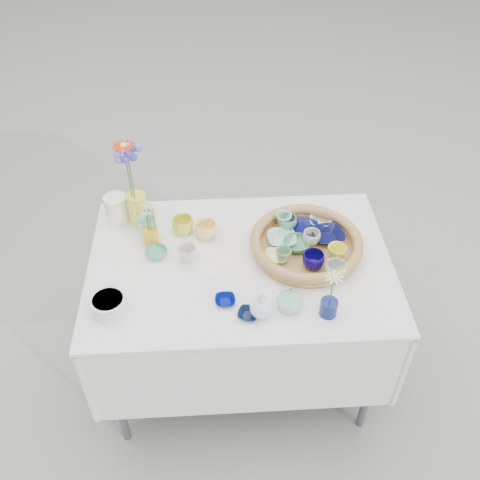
{
  "coord_description": "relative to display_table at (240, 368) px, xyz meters",
  "views": [
    {
      "loc": [
        -0.1,
        -1.58,
        2.33
      ],
      "look_at": [
        0.0,
        0.02,
        0.87
      ],
      "focal_mm": 40.0,
      "sensor_mm": 36.0,
      "label": 1
    }
  ],
  "objects": [
    {
      "name": "hydrangea",
      "position": [
        -0.44,
        0.27,
        1.03
      ],
      "size": [
        0.09,
        0.09,
        0.3
      ],
      "primitive_type": null,
      "rotation": [
        0.0,
        0.0,
        0.03
      ],
      "color": "#3E35AD",
      "rests_on": "tall_vase_yellow"
    },
    {
      "name": "daisy_posy",
      "position": [
        -0.37,
        0.14,
        0.91
      ],
      "size": [
        0.09,
        0.09,
        0.14
      ],
      "primitive_type": null,
      "rotation": [
        0.0,
        0.0,
        -0.2
      ],
      "color": "silver",
      "rests_on": "daisy_cup"
    },
    {
      "name": "loose_ceramic_6",
      "position": [
        0.01,
        -0.29,
        0.77
      ],
      "size": [
        0.1,
        0.1,
        0.02
      ],
      "primitive_type": "imported",
      "rotation": [
        0.0,
        0.0,
        -0.35
      ],
      "color": "black",
      "rests_on": "display_table"
    },
    {
      "name": "bud_vase_cobalt",
      "position": [
        0.31,
        -0.3,
        0.8
      ],
      "size": [
        0.07,
        0.07,
        0.07
      ],
      "primitive_type": "cylinder",
      "rotation": [
        0.0,
        0.0,
        0.09
      ],
      "color": "#0D1752",
      "rests_on": "display_table"
    },
    {
      "name": "tray_ceramic_10",
      "position": [
        0.15,
        -0.01,
        0.79
      ],
      "size": [
        0.11,
        0.11,
        0.02
      ],
      "primitive_type": "imported",
      "rotation": [
        0.0,
        0.0,
        -0.2
      ],
      "color": "#FCFF91",
      "rests_on": "wicker_tray"
    },
    {
      "name": "bud_vase_paleblue",
      "position": [
        0.06,
        -0.29,
        0.83
      ],
      "size": [
        0.11,
        0.11,
        0.13
      ],
      "primitive_type": null,
      "rotation": [
        0.0,
        0.0,
        -0.3
      ],
      "color": "silver",
      "rests_on": "display_table"
    },
    {
      "name": "wicker_tray",
      "position": [
        0.28,
        0.05,
        0.8
      ],
      "size": [
        0.47,
        0.47,
        0.08
      ],
      "primitive_type": null,
      "color": "brown",
      "rests_on": "display_table"
    },
    {
      "name": "loose_ceramic_4",
      "position": [
        -0.07,
        -0.22,
        0.77
      ],
      "size": [
        0.08,
        0.08,
        0.02
      ],
      "primitive_type": "imported",
      "rotation": [
        0.0,
        0.0,
        0.04
      ],
      "color": "#000967",
      "rests_on": "display_table"
    },
    {
      "name": "tray_ceramic_7",
      "position": [
        0.31,
        0.08,
        0.81
      ],
      "size": [
        0.09,
        0.09,
        0.06
      ],
      "primitive_type": "imported",
      "rotation": [
        0.0,
        0.0,
        0.19
      ],
      "color": "beige",
      "rests_on": "wicker_tray"
    },
    {
      "name": "tray_ceramic_0",
      "position": [
        0.29,
        0.16,
        0.8
      ],
      "size": [
        0.15,
        0.15,
        0.03
      ],
      "primitive_type": "imported",
      "rotation": [
        0.0,
        0.0,
        -0.39
      ],
      "color": "#060A43",
      "rests_on": "wicker_tray"
    },
    {
      "name": "tray_ceramic_8",
      "position": [
        0.37,
        0.21,
        0.8
      ],
      "size": [
        0.11,
        0.11,
        0.02
      ],
      "primitive_type": "imported",
      "rotation": [
        0.0,
        0.0,
        -0.14
      ],
      "color": "#9ACCEB",
      "rests_on": "wicker_tray"
    },
    {
      "name": "loose_ceramic_0",
      "position": [
        -0.24,
        0.2,
        0.8
      ],
      "size": [
        0.13,
        0.13,
        0.08
      ],
      "primitive_type": "imported",
      "rotation": [
        0.0,
        0.0,
        -0.41
      ],
      "color": "yellow",
      "rests_on": "display_table"
    },
    {
      "name": "display_table",
      "position": [
        0.0,
        0.0,
        0.0
      ],
      "size": [
        1.26,
        0.86,
        0.77
      ],
      "primitive_type": null,
      "color": "white",
      "rests_on": "ground"
    },
    {
      "name": "loose_ceramic_3",
      "position": [
        -0.22,
        0.03,
        0.8
      ],
      "size": [
        0.08,
        0.08,
        0.07
      ],
      "primitive_type": "imported",
      "rotation": [
        0.0,
        0.0,
        -0.06
      ],
      "color": "beige",
      "rests_on": "display_table"
    },
    {
      "name": "bud_vase_seafoam",
      "position": [
        0.17,
        -0.26,
        0.82
      ],
      "size": [
        0.13,
        0.13,
        0.11
      ],
      "primitive_type": "imported",
      "rotation": [
        0.0,
        0.0,
        0.27
      ],
      "color": "#84CBA7",
      "rests_on": "display_table"
    },
    {
      "name": "fluted_bowl",
      "position": [
        -0.51,
        -0.24,
        0.8
      ],
      "size": [
        0.16,
        0.16,
        0.07
      ],
      "primitive_type": null,
      "rotation": [
        0.0,
        0.0,
        0.21
      ],
      "color": "silver",
      "rests_on": "display_table"
    },
    {
      "name": "white_pitcher",
      "position": [
        -0.53,
        0.3,
        0.83
      ],
      "size": [
        0.16,
        0.14,
        0.13
      ],
      "primitive_type": null,
      "rotation": [
        0.0,
        0.0,
        0.3
      ],
      "color": "white",
      "rests_on": "display_table"
    },
    {
      "name": "loose_ceramic_1",
      "position": [
        -0.14,
        0.16,
        0.8
      ],
      "size": [
        0.1,
        0.1,
        0.07
      ],
      "primitive_type": "imported",
      "rotation": [
        0.0,
        0.0,
        -0.01
      ],
      "color": "#FFDB6A",
      "rests_on": "display_table"
    },
    {
      "name": "tray_ceramic_6",
      "position": [
        0.2,
        0.2,
        0.82
      ],
      "size": [
        0.08,
        0.08,
        0.06
      ],
      "primitive_type": "imported",
      "rotation": [
        0.0,
        0.0,
        -0.18
      ],
      "color": "#C5FBE5",
      "rests_on": "wicker_tray"
    },
    {
      "name": "loose_ceramic_2",
      "position": [
        -0.35,
        0.06,
        0.78
      ],
      "size": [
        0.11,
        0.11,
        0.03
      ],
      "primitive_type": "imported",
      "rotation": [
        0.0,
        0.0,
        0.14
      ],
      "color": "#4DA07A",
      "rests_on": "display_table"
    },
    {
      "name": "tray_ceramic_12",
      "position": [
        0.22,
        0.18,
        0.81
      ],
      "size": [
        0.08,
        0.08,
        0.06
      ],
      "primitive_type": "imported",
      "rotation": [
        0.0,
        0.0,
        0.05
      ],
      "color": "#599173",
      "rests_on": "wicker_tray"
    },
    {
      "name": "tall_vase_yellow",
      "position": [
        -0.44,
        0.28,
        0.84
      ],
      "size": [
        0.11,
        0.11,
        0.15
      ],
      "primitive_type": "cylinder",
      "rotation": [
        0.0,
        0.0,
        0.38
      ],
      "color": "yellow",
      "rests_on": "display_table"
    },
    {
      "name": "single_daisy",
      "position": [
        0.32,
        -0.29,
        0.89
      ],
      "size": [
        0.1,
        0.1,
        0.14
      ],
      "primitive_type": null,
      "rotation": [
        0.0,
        0.0,
        0.3
      ],
      "color": "silver",
      "rests_on": "bud_vase_cobalt"
    },
    {
      "name": "tray_ceramic_2",
      "position": [
        0.39,
        -0.03,
        0.82
      ],
      "size": [
        0.09,
        0.09,
        0.07
      ],
      "primitive_type": "imported",
      "rotation": [
        0.0,
        0.0,
        -0.15
      ],
      "color": "yellow",
      "rests_on": "wicker_tray"
    },
    {
      "name": "tray_ceramic_3",
      "position": [
        0.24,
        0.05,
        0.8
      ],
      "size": [
        0.15,
        0.15,
        0.04
      ],
      "primitive_type": "imported",
      "rotation": [
        0.0,
        0.0,
        0.41
      ],
      "color": "#44875E",
      "rests_on": "wicker_tray"
    },
    {
      "name": "tray_ceramic_4",
      "position": [
        0.17,
        -0.02,
        0.81
      ],
      "size": [
        0.07,
        0.07,
        0.06
      ],
      "primitive_type": "imported",
      "rotation": [
        0.0,
        0.0,
        0.01
      ],
      "color": "#5D9061",
      "rests_on": "wicker_tray"
    },
    {
      "name": "tray_ceramic_11",
      "position": [
        0.37,
        -0.12,
        0.82
      ],
      "size": [
        0.1,
        0.1,
        0.07
      ],
      "primitive_type": "imported",
      "rotation": [
        0.0,
        0.0,
        -0.24
      ],
      "color": "#A9CCC5",
      "rests_on": "wicker_tray"
    },
    {
      "name": "ground",
      "position": [
        0.0,
        0.0,
        0.0
      ],
      "size": [
        80.0,
        80.0,
        0.0
      ],
      "primitive_type": "plane",
      "color": "#9C9C93"
    },
    {
      "name": "loose_ceramic_5",
      "position": [
        -0.4,
        0.21,
        0.8
      ],
      "size": [
        0.1,
        0.1,
        0.08
      ],
      "primitive_type": "imported",
      "rotation": [
        0.0,
        0.0,
        0.21
      ],
      "color": "#A0D8BC",
      "rests_on": "display_table"
    },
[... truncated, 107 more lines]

